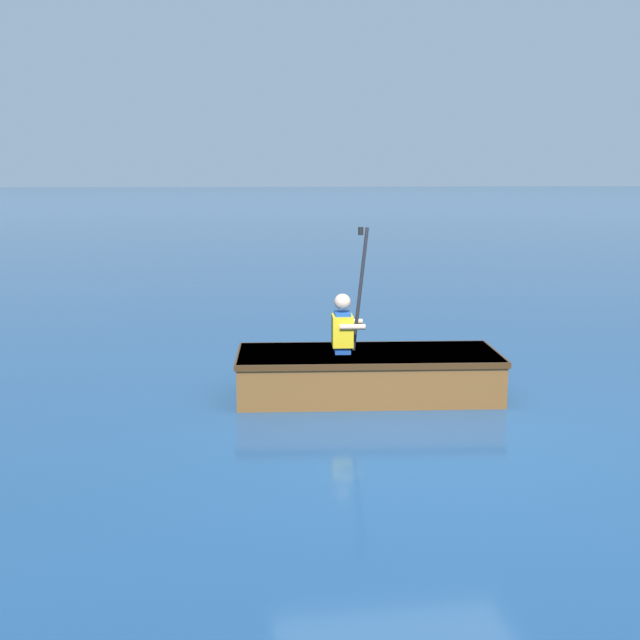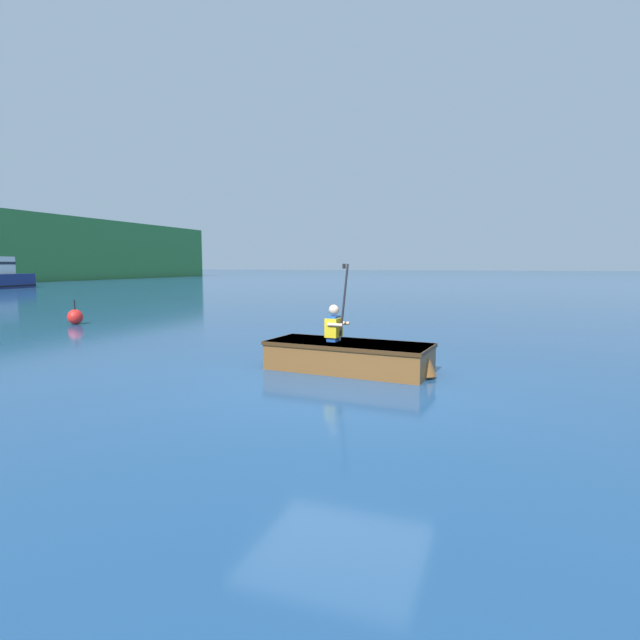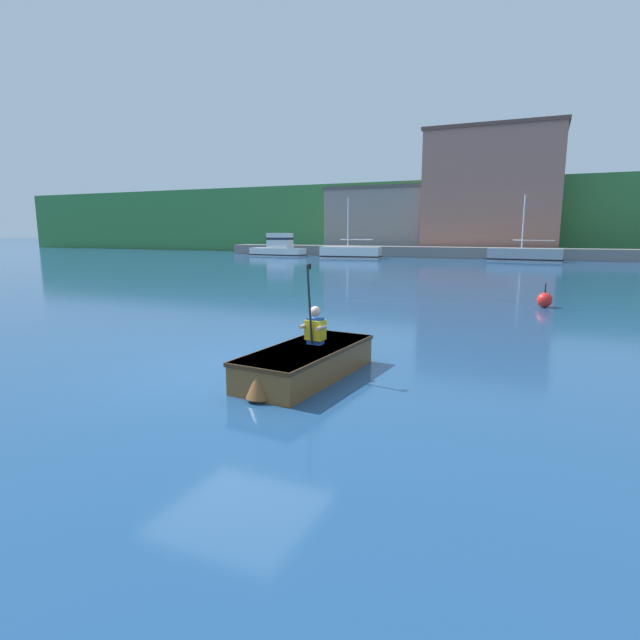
{
  "view_description": "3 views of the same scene",
  "coord_description": "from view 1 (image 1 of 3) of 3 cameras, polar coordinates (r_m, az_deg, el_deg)",
  "views": [
    {
      "loc": [
        -6.8,
        1.79,
        2.28
      ],
      "look_at": [
        1.15,
        0.72,
        0.83
      ],
      "focal_mm": 45.0,
      "sensor_mm": 36.0,
      "label": 1
    },
    {
      "loc": [
        -6.64,
        -2.15,
        1.75
      ],
      "look_at": [
        1.15,
        0.72,
        0.83
      ],
      "focal_mm": 28.0,
      "sensor_mm": 36.0,
      "label": 2
    },
    {
      "loc": [
        4.38,
        -6.6,
        2.26
      ],
      "look_at": [
        1.15,
        0.72,
        0.83
      ],
      "focal_mm": 28.0,
      "sensor_mm": 36.0,
      "label": 3
    }
  ],
  "objects": [
    {
      "name": "person_paddler",
      "position": [
        8.22,
        1.68,
        -0.41
      ],
      "size": [
        0.38,
        0.38,
        1.29
      ],
      "color": "#1E4CA5",
      "rests_on": "rowboat_foreground"
    },
    {
      "name": "rowboat_foreground",
      "position": [
        8.35,
        3.72,
        -3.69
      ],
      "size": [
        1.31,
        2.86,
        0.48
      ],
      "color": "brown",
      "rests_on": "ground"
    },
    {
      "name": "ground_plane",
      "position": [
        7.39,
        6.8,
        -7.77
      ],
      "size": [
        300.0,
        300.0,
        0.0
      ],
      "primitive_type": "plane",
      "color": "navy"
    }
  ]
}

